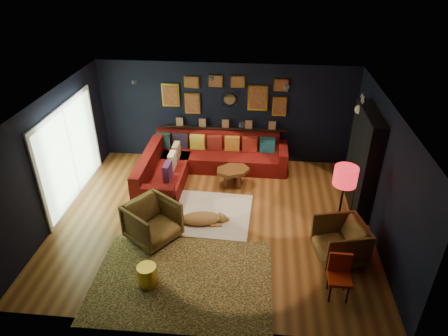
# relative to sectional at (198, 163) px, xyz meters

# --- Properties ---
(floor) EXTENTS (6.50, 6.50, 0.00)m
(floor) POSITION_rel_sectional_xyz_m (0.61, -1.81, -0.32)
(floor) COLOR #995E2A
(floor) RESTS_ON ground
(room_walls) EXTENTS (6.50, 6.50, 6.50)m
(room_walls) POSITION_rel_sectional_xyz_m (0.61, -1.81, 1.27)
(room_walls) COLOR black
(room_walls) RESTS_ON ground
(sectional) EXTENTS (3.41, 2.69, 0.86)m
(sectional) POSITION_rel_sectional_xyz_m (0.00, 0.00, 0.00)
(sectional) COLOR maroon
(sectional) RESTS_ON ground
(ledge) EXTENTS (3.20, 0.12, 0.04)m
(ledge) POSITION_rel_sectional_xyz_m (0.61, 0.87, 0.60)
(ledge) COLOR black
(ledge) RESTS_ON room_walls
(gallery_wall) EXTENTS (3.15, 0.04, 1.02)m
(gallery_wall) POSITION_rel_sectional_xyz_m (0.60, 0.91, 1.48)
(gallery_wall) COLOR gold
(gallery_wall) RESTS_ON room_walls
(sunburst_mirror) EXTENTS (0.47, 0.16, 0.47)m
(sunburst_mirror) POSITION_rel_sectional_xyz_m (0.71, 0.91, 1.38)
(sunburst_mirror) COLOR silver
(sunburst_mirror) RESTS_ON room_walls
(fireplace) EXTENTS (0.31, 1.60, 2.20)m
(fireplace) POSITION_rel_sectional_xyz_m (3.71, -0.91, 0.70)
(fireplace) COLOR black
(fireplace) RESTS_ON ground
(deer_head) EXTENTS (0.50, 0.28, 0.45)m
(deer_head) POSITION_rel_sectional_xyz_m (3.75, -0.41, 1.73)
(deer_head) COLOR white
(deer_head) RESTS_ON fireplace
(sliding_door) EXTENTS (0.06, 2.80, 2.20)m
(sliding_door) POSITION_rel_sectional_xyz_m (-2.60, -1.21, 0.78)
(sliding_door) COLOR white
(sliding_door) RESTS_ON ground
(ceiling_spots) EXTENTS (3.30, 2.50, 0.06)m
(ceiling_spots) POSITION_rel_sectional_xyz_m (0.61, -1.01, 2.24)
(ceiling_spots) COLOR black
(ceiling_spots) RESTS_ON room_walls
(shag_rug) EXTENTS (2.33, 1.74, 0.03)m
(shag_rug) POSITION_rel_sectional_xyz_m (0.25, -1.65, -0.31)
(shag_rug) COLOR white
(shag_rug) RESTS_ON ground
(leopard_rug) EXTENTS (3.14, 2.28, 0.02)m
(leopard_rug) POSITION_rel_sectional_xyz_m (0.29, -3.61, -0.31)
(leopard_rug) COLOR tan
(leopard_rug) RESTS_ON ground
(coffee_table) EXTENTS (0.99, 0.87, 0.42)m
(coffee_table) POSITION_rel_sectional_xyz_m (0.91, -0.42, 0.04)
(coffee_table) COLOR brown
(coffee_table) RESTS_ON shag_rug
(pouf) EXTENTS (0.49, 0.49, 0.32)m
(pouf) POSITION_rel_sectional_xyz_m (-0.69, -1.37, -0.13)
(pouf) COLOR maroon
(pouf) RESTS_ON shag_rug
(armchair_left) EXTENTS (1.17, 1.19, 0.90)m
(armchair_left) POSITION_rel_sectional_xyz_m (-0.49, -2.54, 0.13)
(armchair_left) COLOR #AF7E39
(armchair_left) RESTS_ON ground
(armchair_right) EXTENTS (0.96, 1.00, 0.86)m
(armchair_right) POSITION_rel_sectional_xyz_m (3.06, -2.76, 0.11)
(armchair_right) COLOR #AF7E39
(armchair_right) RESTS_ON ground
(gold_stool) EXTENTS (0.33, 0.33, 0.41)m
(gold_stool) POSITION_rel_sectional_xyz_m (-0.28, -3.76, -0.12)
(gold_stool) COLOR gold
(gold_stool) RESTS_ON ground
(orange_chair) EXTENTS (0.38, 0.38, 0.79)m
(orange_chair) POSITION_rel_sectional_xyz_m (2.91, -3.63, 0.14)
(orange_chair) COLOR black
(orange_chair) RESTS_ON ground
(floor_lamp) EXTENTS (0.44, 0.44, 1.59)m
(floor_lamp) POSITION_rel_sectional_xyz_m (3.11, -2.13, 1.01)
(floor_lamp) COLOR black
(floor_lamp) RESTS_ON ground
(dog) EXTENTS (1.20, 0.71, 0.36)m
(dog) POSITION_rel_sectional_xyz_m (0.39, -2.01, -0.13)
(dog) COLOR #B2874A
(dog) RESTS_ON leopard_rug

